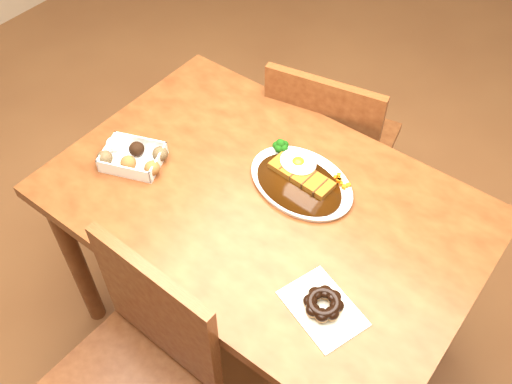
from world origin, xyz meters
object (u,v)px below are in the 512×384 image
Objects in this scene: pon_de_ring at (323,304)px; table at (264,221)px; chair_far at (328,146)px; chair_near at (134,378)px; donut_box at (133,156)px; katsu_curry_plate at (301,179)px.

table is at bearing 149.12° from pon_de_ring.
chair_far is (-0.10, 0.54, -0.17)m from table.
chair_near reaches higher than donut_box.
katsu_curry_plate is at bearing 132.03° from pon_de_ring.
table is 0.39m from pon_de_ring.
table is 0.17m from katsu_curry_plate.
katsu_curry_plate reaches higher than donut_box.
table is 1.38× the size of chair_near.
katsu_curry_plate reaches higher than table.
chair_far and chair_near have the same top height.
chair_far is at bearing 119.99° from pon_de_ring.
table is 3.44× the size of katsu_curry_plate.
chair_far is 0.89m from pon_de_ring.
pon_de_ring is at bearing -30.88° from table.
pon_de_ring is at bearing -47.97° from katsu_curry_plate.
chair_near is 0.57m from pon_de_ring.
chair_near is 4.19× the size of donut_box.
chair_far is at bearing 108.94° from katsu_curry_plate.
table is at bearing 87.67° from chair_near.
katsu_curry_plate is at bearing 69.80° from table.
donut_box is (-0.29, -0.66, 0.30)m from chair_far.
pon_de_ring is at bearing 108.24° from chair_far.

